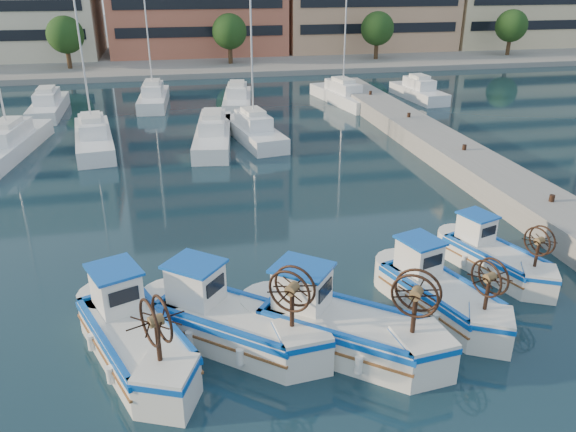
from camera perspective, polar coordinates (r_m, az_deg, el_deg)
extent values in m
plane|color=#1A3645|center=(18.02, 0.70, -12.36)|extent=(300.00, 300.00, 0.00)
cube|color=gray|center=(29.25, 22.76, 1.75)|extent=(3.00, 60.00, 1.20)
cube|color=gray|center=(81.94, -9.82, 16.09)|extent=(180.00, 40.00, 0.60)
cylinder|color=#3F2B19|center=(69.19, -21.35, 14.54)|extent=(0.50, 0.50, 3.00)
sphere|color=#244B1A|center=(68.89, -21.69, 16.74)|extent=(4.00, 4.00, 4.00)
cylinder|color=#3F2B19|center=(68.71, -5.87, 15.91)|extent=(0.50, 0.50, 3.00)
sphere|color=#244B1A|center=(68.41, -5.97, 18.15)|extent=(4.00, 4.00, 4.00)
cylinder|color=#3F2B19|center=(72.83, 8.93, 16.19)|extent=(0.50, 0.50, 3.00)
sphere|color=#244B1A|center=(72.54, 9.07, 18.30)|extent=(4.00, 4.00, 4.00)
cylinder|color=#3F2B19|center=(80.84, 21.46, 15.63)|extent=(0.50, 0.50, 3.00)
sphere|color=#244B1A|center=(80.58, 21.76, 17.51)|extent=(4.00, 4.00, 4.00)
cube|color=white|center=(39.51, -26.34, 6.37)|extent=(3.48, 10.25, 1.00)
cube|color=white|center=(38.98, -19.11, 7.32)|extent=(3.42, 9.35, 1.00)
cylinder|color=silver|center=(37.93, -20.24, 15.30)|extent=(0.12, 0.12, 11.00)
cube|color=white|center=(38.12, -7.59, 8.07)|extent=(3.41, 9.94, 1.00)
cube|color=white|center=(38.54, -3.51, 8.41)|extent=(3.52, 8.21, 1.00)
cylinder|color=silver|center=(37.48, -3.72, 16.55)|extent=(0.12, 0.12, 11.00)
cube|color=white|center=(49.78, -23.12, 10.07)|extent=(2.39, 8.37, 1.00)
cube|color=white|center=(50.29, -13.47, 11.42)|extent=(2.69, 8.06, 1.00)
cylinder|color=silver|center=(49.48, -14.10, 17.64)|extent=(0.12, 0.12, 11.00)
cube|color=white|center=(48.54, -5.15, 11.54)|extent=(3.37, 8.23, 1.00)
cube|color=white|center=(50.16, 5.57, 11.91)|extent=(3.75, 9.44, 1.00)
cylinder|color=silver|center=(49.35, 5.84, 18.18)|extent=(0.12, 0.12, 11.00)
cube|color=white|center=(52.86, 13.09, 12.03)|extent=(2.79, 7.46, 1.00)
cube|color=white|center=(17.43, -15.18, -12.38)|extent=(3.61, 5.05, 1.16)
cube|color=#0D4EB5|center=(17.18, -15.34, -11.18)|extent=(3.72, 5.21, 0.18)
cube|color=#1761B5|center=(17.22, -15.31, -11.37)|extent=(3.03, 4.46, 0.07)
cube|color=white|center=(17.88, -17.05, -7.09)|extent=(1.67, 1.79, 1.22)
cube|color=#0D4EB5|center=(17.56, -17.31, -5.22)|extent=(1.89, 2.01, 0.09)
cylinder|color=#331E14|center=(15.17, -13.03, -12.47)|extent=(0.13, 0.13, 1.28)
cylinder|color=brown|center=(14.79, -13.28, -10.32)|extent=(0.45, 0.42, 0.31)
torus|color=#331E14|center=(14.75, -13.88, -10.50)|extent=(0.56, 1.23, 1.29)
torus|color=#331E14|center=(14.83, -12.68, -10.14)|extent=(0.56, 1.23, 1.29)
cube|color=white|center=(17.58, -5.53, -11.19)|extent=(4.89, 4.52, 1.17)
cube|color=#0D4EB5|center=(17.33, -5.59, -9.98)|extent=(5.04, 4.65, 0.18)
cube|color=#1761B5|center=(17.37, -5.58, -10.17)|extent=(4.25, 3.88, 0.07)
cube|color=white|center=(17.61, -9.37, -6.73)|extent=(1.90, 1.87, 1.23)
cube|color=#0D4EB5|center=(17.29, -9.52, -4.82)|extent=(2.13, 2.10, 0.09)
cylinder|color=#331E14|center=(16.04, 0.41, -9.53)|extent=(0.13, 0.13, 1.29)
cylinder|color=brown|center=(15.68, 0.42, -7.41)|extent=(0.47, 0.47, 0.31)
torus|color=#331E14|center=(15.55, 0.14, -7.69)|extent=(1.06, 0.89, 1.30)
torus|color=#331E14|center=(15.81, 0.70, -7.14)|extent=(1.06, 0.89, 1.30)
cube|color=white|center=(17.29, 5.58, -11.80)|extent=(5.04, 4.61, 1.20)
cube|color=#0D4EB5|center=(17.03, 5.65, -10.54)|extent=(5.19, 4.74, 0.18)
cube|color=#1761B5|center=(17.07, 5.64, -10.74)|extent=(4.38, 3.95, 0.07)
cube|color=white|center=(17.06, 1.43, -7.27)|extent=(1.95, 1.91, 1.26)
cube|color=#0D4EB5|center=(16.72, 1.45, -5.26)|extent=(2.19, 2.15, 0.09)
cylinder|color=#331E14|center=(16.11, 12.68, -9.83)|extent=(0.14, 0.14, 1.33)
cylinder|color=brown|center=(15.74, 12.91, -7.67)|extent=(0.48, 0.49, 0.32)
torus|color=#331E14|center=(15.59, 12.74, -7.97)|extent=(1.10, 0.90, 1.34)
torus|color=#331E14|center=(15.88, 13.07, -7.37)|extent=(1.10, 0.90, 1.34)
cube|color=white|center=(19.64, 15.22, -8.14)|extent=(3.00, 4.55, 1.05)
cube|color=#0D4EB5|center=(19.43, 15.34, -7.14)|extent=(3.09, 4.69, 0.16)
cube|color=#1761B5|center=(19.47, 15.32, -7.30)|extent=(2.49, 4.03, 0.06)
cube|color=white|center=(19.85, 13.16, -3.97)|extent=(1.45, 1.58, 1.10)
cube|color=#0D4EB5|center=(19.59, 13.32, -2.41)|extent=(1.63, 1.76, 0.08)
cylinder|color=#331E14|center=(18.07, 19.54, -7.62)|extent=(0.12, 0.12, 1.16)
cylinder|color=brown|center=(17.77, 19.81, -5.90)|extent=(0.39, 0.36, 0.28)
torus|color=#331E14|center=(17.66, 19.48, -6.03)|extent=(0.42, 1.14, 1.17)
torus|color=#331E14|center=(17.87, 20.13, -5.77)|extent=(0.42, 1.14, 1.17)
cube|color=white|center=(22.75, 20.28, -4.36)|extent=(2.78, 4.14, 0.95)
cube|color=#0D4EB5|center=(22.59, 20.41, -3.55)|extent=(2.86, 4.26, 0.15)
cube|color=#1761B5|center=(22.62, 20.39, -3.68)|extent=(2.31, 3.66, 0.05)
cube|color=white|center=(22.95, 18.58, -1.15)|extent=(1.33, 1.44, 1.00)
cube|color=#0D4EB5|center=(22.74, 18.76, 0.10)|extent=(1.50, 1.61, 0.07)
cylinder|color=#331E14|center=(21.48, 23.94, -3.67)|extent=(0.11, 0.11, 1.05)
cylinder|color=brown|center=(21.24, 24.19, -2.32)|extent=(0.36, 0.33, 0.25)
torus|color=#331E14|center=(21.14, 23.97, -2.40)|extent=(0.40, 1.03, 1.06)
torus|color=#331E14|center=(21.35, 24.40, -2.23)|extent=(0.40, 1.03, 1.06)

